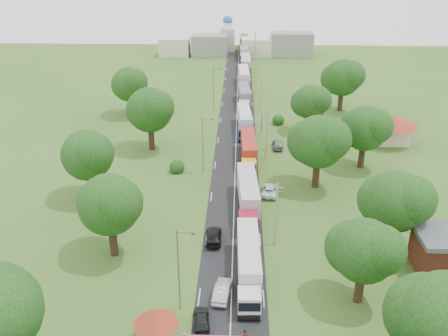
{
  "coord_description": "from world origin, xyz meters",
  "views": [
    {
      "loc": [
        0.66,
        -62.56,
        36.4
      ],
      "look_at": [
        -1.76,
        10.27,
        3.0
      ],
      "focal_mm": 40.0,
      "sensor_mm": 36.0,
      "label": 1
    }
  ],
  "objects_px": {
    "car_lane_mid": "(222,291)",
    "car_lane_front": "(202,319)",
    "truck_0": "(249,262)",
    "info_sign": "(262,118)",
    "guard_booth": "(156,325)"
  },
  "relations": [
    {
      "from": "guard_booth",
      "to": "car_lane_front",
      "type": "height_order",
      "value": "guard_booth"
    },
    {
      "from": "guard_booth",
      "to": "car_lane_mid",
      "type": "xyz_separation_m",
      "value": [
        6.2,
        7.24,
        -1.38
      ]
    },
    {
      "from": "truck_0",
      "to": "car_lane_mid",
      "type": "height_order",
      "value": "truck_0"
    },
    {
      "from": "guard_booth",
      "to": "car_lane_mid",
      "type": "bearing_deg",
      "value": 49.42
    },
    {
      "from": "truck_0",
      "to": "info_sign",
      "type": "bearing_deg",
      "value": 86.21
    },
    {
      "from": "guard_booth",
      "to": "car_lane_front",
      "type": "distance_m",
      "value": 5.18
    },
    {
      "from": "car_lane_front",
      "to": "truck_0",
      "type": "bearing_deg",
      "value": -127.78
    },
    {
      "from": "info_sign",
      "to": "car_lane_mid",
      "type": "relative_size",
      "value": 0.86
    },
    {
      "from": "car_lane_front",
      "to": "car_lane_mid",
      "type": "bearing_deg",
      "value": -119.99
    },
    {
      "from": "truck_0",
      "to": "car_lane_front",
      "type": "xyz_separation_m",
      "value": [
        -4.94,
        -8.1,
        -1.47
      ]
    },
    {
      "from": "car_lane_front",
      "to": "guard_booth",
      "type": "bearing_deg",
      "value": 25.84
    },
    {
      "from": "guard_booth",
      "to": "info_sign",
      "type": "bearing_deg",
      "value": 78.32
    },
    {
      "from": "car_lane_mid",
      "to": "car_lane_front",
      "type": "bearing_deg",
      "value": 74.03
    },
    {
      "from": "info_sign",
      "to": "car_lane_front",
      "type": "distance_m",
      "value": 57.98
    },
    {
      "from": "info_sign",
      "to": "guard_booth",
      "type": "bearing_deg",
      "value": -101.68
    }
  ]
}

